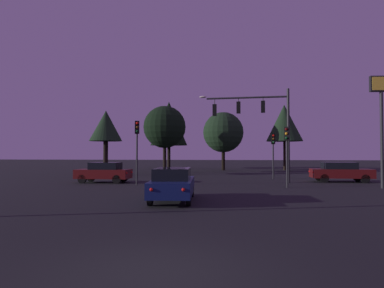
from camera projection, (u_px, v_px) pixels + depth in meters
ground_plane at (215, 178)px, 30.54m from camera, size 168.00×168.00×0.00m
traffic_signal_mast_arm at (259, 117)px, 25.86m from camera, size 6.81×0.69×7.06m
traffic_light_corner_left at (287, 144)px, 21.90m from camera, size 0.37×0.39×3.91m
traffic_light_corner_right at (273, 147)px, 29.23m from camera, size 0.33×0.37×3.89m
traffic_light_median at (137, 140)px, 23.74m from camera, size 0.37×0.39×4.46m
car_nearside_lane at (173, 184)px, 15.72m from camera, size 2.13×4.76×1.52m
car_crossing_left at (104, 172)px, 25.55m from camera, size 4.09×1.81×1.52m
car_crossing_right at (341, 172)px, 26.17m from camera, size 4.51×1.86×1.52m
store_sign_illuminated at (381, 106)px, 21.49m from camera, size 1.42×0.39×7.09m
tree_behind_sign at (165, 127)px, 38.68m from camera, size 4.80×4.80×7.59m
tree_left_far at (284, 123)px, 44.92m from camera, size 4.74×4.74×8.63m
tree_center_horizon at (223, 132)px, 44.41m from camera, size 5.25×5.25×7.58m
tree_right_cluster at (169, 124)px, 49.10m from camera, size 5.29×5.29×9.66m
tree_lot_edge at (106, 126)px, 34.29m from camera, size 3.27×3.27×6.52m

